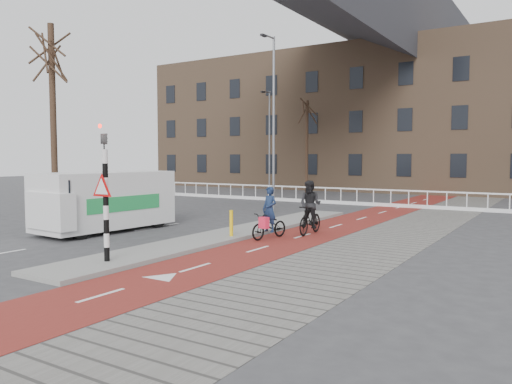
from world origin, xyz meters
The scene contains 15 objects.
ground centered at (0.00, 0.00, 0.00)m, with size 120.00×120.00×0.00m, color #38383A.
bike_lane centered at (1.50, 10.00, 0.01)m, with size 2.50×60.00×0.01m, color maroon.
sidewalk centered at (4.30, 10.00, 0.01)m, with size 3.00×60.00×0.01m, color slate.
curb_island centered at (-0.70, 4.00, 0.06)m, with size 1.80×16.00×0.12m, color gray.
traffic_signal centered at (-0.60, -2.02, 1.99)m, with size 0.80×0.80×3.68m.
bollard centered at (-0.23, 3.07, 0.56)m, with size 0.12×0.12×0.88m, color yellow.
cyclist_near centered at (0.82, 3.84, 0.61)m, with size 0.89×1.77×1.79m.
cyclist_far centered at (1.58, 5.47, 0.82)m, with size 0.85×1.83×1.95m.
van centered at (-5.38, 2.16, 1.18)m, with size 2.40×5.33×2.24m.
railing centered at (-5.00, 17.00, 0.31)m, with size 28.00×0.10×0.99m.
townhouse_row centered at (-3.00, 32.00, 7.81)m, with size 46.00×10.00×15.90m.
tree_left centered at (-12.27, 4.98, 4.66)m, with size 0.31×0.31×9.32m, color #301F15.
tree_mid centered at (-7.98, 24.50, 3.60)m, with size 0.24×0.24×7.20m, color #301F15.
streetlight_near centered at (-3.18, 11.04, 4.38)m, with size 0.12×0.12×8.76m, color slate.
streetlight_left centered at (-9.79, 21.83, 3.86)m, with size 0.12×0.12×7.72m, color slate.
Camera 1 is at (9.41, -10.73, 2.80)m, focal length 35.00 mm.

